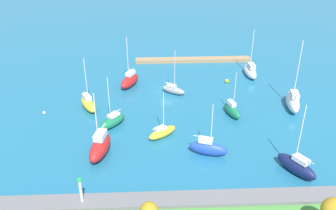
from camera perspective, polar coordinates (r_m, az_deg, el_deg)
water at (r=78.48m, az=-0.28°, el=2.10°), size 160.00×160.00×0.00m
pier_dock at (r=92.73m, az=3.76°, el=6.73°), size 27.61×2.15×0.83m
breakwater at (r=51.03m, az=1.24°, el=-14.25°), size 60.10×2.79×1.32m
harbor_beacon at (r=49.94m, az=-12.95°, el=-11.98°), size 0.56×0.56×3.73m
sailboat_yellow_inner_mooring at (r=73.04m, az=-11.82°, el=0.22°), size 4.47×6.36×10.26m
sailboat_white_far_south at (r=75.08m, az=18.14°, el=0.57°), size 3.35×7.61×13.24m
sailboat_red_by_breakwater at (r=60.00m, az=-10.11°, el=-6.11°), size 3.96×7.45×10.91m
sailboat_green_lone_south at (r=67.01m, az=-8.32°, el=-2.40°), size 5.34×5.72×9.45m
sailboat_navy_mid_basin at (r=58.63m, az=18.63°, el=-8.58°), size 5.20×6.64×11.15m
sailboat_gray_along_channel at (r=77.13m, az=0.80°, el=2.29°), size 5.09×3.95×9.33m
sailboat_blue_east_end at (r=59.58m, az=6.01°, el=-6.39°), size 6.25×3.56×8.90m
sailboat_yellow_far_north at (r=63.49m, az=-0.86°, el=-4.08°), size 5.30×4.50×8.20m
sailboat_white_off_beacon at (r=86.29m, az=12.16°, el=4.96°), size 2.61×6.40×10.51m
sailboat_red_near_pier at (r=80.25m, az=-5.73°, el=3.66°), size 4.73×6.39×10.92m
sailboat_green_center_basin at (r=70.30m, az=9.54°, el=-0.77°), size 3.12×5.33×8.68m
mooring_buoy_white at (r=73.68m, az=-17.98°, el=-1.12°), size 0.61×0.61×0.61m
mooring_buoy_yellow at (r=82.78m, az=8.79°, el=3.57°), size 0.82×0.82×0.82m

